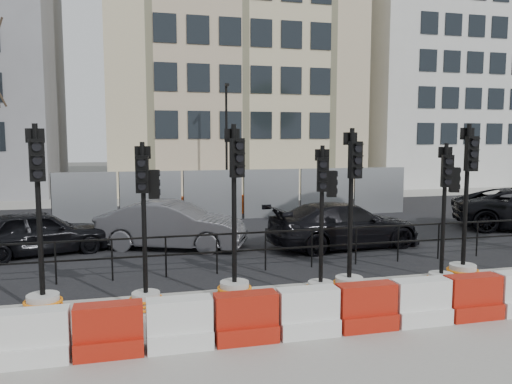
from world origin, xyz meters
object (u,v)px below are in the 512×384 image
object	(u,v)px
car_a	(39,232)
car_c	(344,225)
traffic_signal_d	(321,264)
traffic_signal_a	(42,279)

from	to	relation	value
car_a	car_c	xyz separation A→B (m)	(8.62, -1.20, 0.04)
car_c	traffic_signal_d	bearing A→B (deg)	145.03
traffic_signal_d	car_c	world-z (taller)	traffic_signal_d
traffic_signal_d	car_c	bearing A→B (deg)	76.48
car_a	traffic_signal_d	bearing A→B (deg)	-147.83
traffic_signal_d	car_c	xyz separation A→B (m)	(2.46, 4.38, -0.06)
traffic_signal_d	car_a	xyz separation A→B (m)	(-6.16, 5.58, -0.10)
traffic_signal_d	traffic_signal_a	bearing A→B (deg)	-167.85
car_a	car_c	bearing A→B (deg)	-113.57
traffic_signal_a	traffic_signal_d	size ratio (longest dim) A/B	1.13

